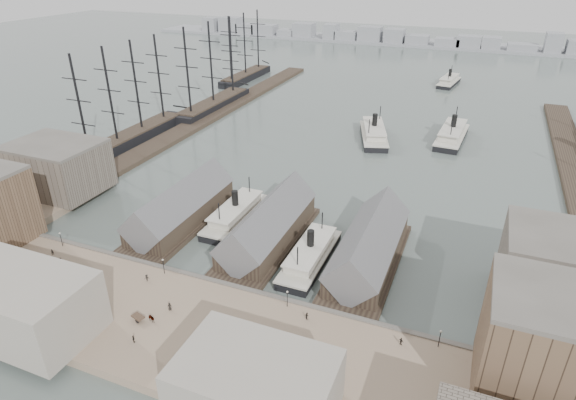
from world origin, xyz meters
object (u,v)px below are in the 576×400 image
at_px(horse_cart_center, 147,318).
at_px(horse_cart_right, 227,337).
at_px(horse_cart_left, 55,261).
at_px(ferry_docked_west, 236,214).

xyz_separation_m(horse_cart_center, horse_cart_right, (17.00, 1.30, 0.00)).
xyz_separation_m(horse_cart_left, horse_cart_center, (32.07, -8.24, -0.03)).
bearing_deg(horse_cart_center, ferry_docked_west, 21.03).
bearing_deg(horse_cart_right, ferry_docked_west, 37.36).
bearing_deg(horse_cart_right, horse_cart_left, 93.42).
xyz_separation_m(horse_cart_left, horse_cart_right, (49.07, -6.94, -0.02)).
distance_m(ferry_docked_west, horse_cart_right, 48.89).
distance_m(horse_cart_left, horse_cart_center, 33.11).
height_order(ferry_docked_west, horse_cart_left, ferry_docked_west).
bearing_deg(horse_cart_left, horse_cart_center, -87.17).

